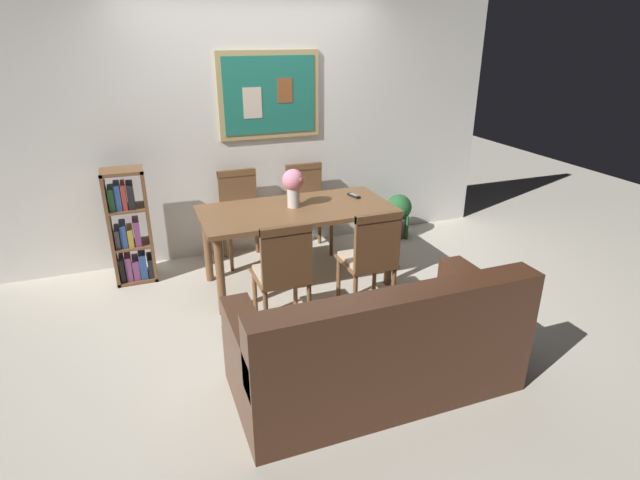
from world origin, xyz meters
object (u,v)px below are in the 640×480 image
object	(u,v)px
dining_chair_far_right	(307,201)
leather_couch	(377,349)
dining_chair_near_left	(283,268)
flower_vase	(293,184)
bookshelf	(130,231)
dining_chair_far_left	(241,209)
dining_chair_near_right	(371,254)
potted_ivy	(399,214)
dining_table	(297,218)
tv_remote	(354,196)

from	to	relation	value
dining_chair_far_right	leather_couch	distance (m)	2.36
dining_chair_near_left	flower_vase	bearing A→B (deg)	66.43
leather_couch	bookshelf	xyz separation A→B (m)	(-1.40, 2.22, 0.17)
leather_couch	dining_chair_far_right	bearing A→B (deg)	81.39
leather_couch	flower_vase	size ratio (longest dim) A/B	5.27
dining_chair_far_left	dining_chair_near_left	world-z (taller)	same
dining_chair_near_left	dining_chair_near_right	bearing A→B (deg)	0.22
potted_ivy	dining_table	bearing A→B (deg)	-154.60
dining_chair_near_right	potted_ivy	distance (m)	1.78
flower_vase	leather_couch	bearing A→B (deg)	-89.85
flower_vase	dining_chair_far_right	bearing A→B (deg)	61.56
leather_couch	potted_ivy	xyz separation A→B (m)	(1.43, 2.30, -0.05)
dining_table	leather_couch	size ratio (longest dim) A/B	0.94
leather_couch	flower_vase	world-z (taller)	flower_vase
dining_chair_near_right	flower_vase	size ratio (longest dim) A/B	2.67
dining_chair_near_right	bookshelf	xyz separation A→B (m)	(-1.78, 1.34, -0.05)
dining_chair_far_left	dining_chair_near_left	size ratio (longest dim) A/B	1.00
dining_chair_near_right	dining_chair_far_right	distance (m)	1.44
dining_chair_near_right	dining_chair_far_right	bearing A→B (deg)	91.11
dining_table	dining_chair_near_right	distance (m)	0.83
dining_chair_near_left	potted_ivy	distance (m)	2.29
dining_chair_near_right	dining_chair_near_left	size ratio (longest dim) A/B	1.00
dining_chair_far_right	leather_couch	bearing A→B (deg)	-98.61
leather_couch	flower_vase	bearing A→B (deg)	90.15
leather_couch	flower_vase	distance (m)	1.78
dining_table	dining_chair_near_right	xyz separation A→B (m)	(0.37, -0.74, -0.10)
tv_remote	bookshelf	bearing A→B (deg)	166.62
dining_chair_near_left	tv_remote	world-z (taller)	dining_chair_near_left
dining_chair_far_left	dining_chair_near_left	distance (m)	1.45
dining_table	flower_vase	size ratio (longest dim) A/B	4.94
leather_couch	tv_remote	distance (m)	1.90
dining_table	dining_chair_far_right	size ratio (longest dim) A/B	1.85
dining_table	potted_ivy	size ratio (longest dim) A/B	3.40
flower_vase	dining_chair_near_left	bearing A→B (deg)	-113.57
dining_table	dining_chair_near_right	world-z (taller)	dining_chair_near_right
dining_table	dining_chair_far_right	distance (m)	0.79
dining_chair_near_left	tv_remote	bearing A→B (deg)	41.93
dining_chair_far_right	dining_chair_near_right	bearing A→B (deg)	-88.89
dining_table	flower_vase	distance (m)	0.31
dining_chair_far_left	tv_remote	xyz separation A→B (m)	(0.96, -0.59, 0.20)
dining_chair_near_right	bookshelf	size ratio (longest dim) A/B	0.86
flower_vase	bookshelf	bearing A→B (deg)	158.32
tv_remote	potted_ivy	bearing A→B (deg)	34.23
dining_chair_far_left	bookshelf	size ratio (longest dim) A/B	0.86
dining_chair_far_left	bookshelf	xyz separation A→B (m)	(-1.05, -0.11, -0.05)
leather_couch	potted_ivy	world-z (taller)	leather_couch
dining_chair_near_left	bookshelf	distance (m)	1.71
dining_chair_near_right	bookshelf	distance (m)	2.23
bookshelf	flower_vase	size ratio (longest dim) A/B	3.11
leather_couch	dining_table	bearing A→B (deg)	89.70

